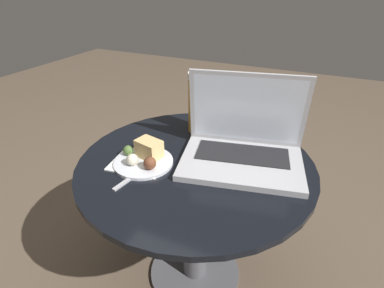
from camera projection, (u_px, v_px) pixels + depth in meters
name	position (u px, v px, depth m)	size (l,w,h in m)	color
ground_plane	(195.00, 272.00, 1.16)	(6.00, 6.00, 0.00)	brown
table	(195.00, 195.00, 0.97)	(0.71, 0.71, 0.51)	#515156
napkin	(137.00, 164.00, 0.89)	(0.17, 0.13, 0.00)	white
laptop	(243.00, 144.00, 0.89)	(0.39, 0.31, 0.25)	#B2B2B7
beer_glass	(198.00, 103.00, 1.03)	(0.07, 0.07, 0.21)	gold
snack_plate	(144.00, 157.00, 0.89)	(0.18, 0.18, 0.06)	silver
fork	(140.00, 172.00, 0.85)	(0.05, 0.18, 0.00)	#B2B2B7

